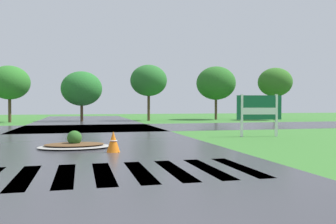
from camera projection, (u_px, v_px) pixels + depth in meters
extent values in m
cube|color=#35353A|center=(95.00, 149.00, 13.35)|extent=(9.88, 80.00, 0.01)
cube|color=#35353A|center=(88.00, 128.00, 25.24)|extent=(90.00, 8.89, 0.01)
cube|color=white|center=(24.00, 177.00, 8.12)|extent=(0.45, 3.05, 0.01)
cube|color=white|center=(65.00, 175.00, 8.34)|extent=(0.45, 3.05, 0.01)
cube|color=white|center=(103.00, 173.00, 8.55)|extent=(0.45, 3.05, 0.01)
cube|color=white|center=(140.00, 172.00, 8.77)|extent=(0.45, 3.05, 0.01)
cube|color=white|center=(174.00, 170.00, 8.99)|extent=(0.45, 3.05, 0.01)
cube|color=white|center=(208.00, 168.00, 9.21)|extent=(0.45, 3.05, 0.01)
cube|color=white|center=(239.00, 167.00, 9.43)|extent=(0.45, 3.05, 0.01)
cube|color=white|center=(276.00, 115.00, 18.57)|extent=(0.14, 0.14, 2.22)
cube|color=white|center=(242.00, 116.00, 18.39)|extent=(0.14, 0.14, 2.22)
cube|color=#145938|center=(259.00, 107.00, 18.47)|extent=(2.39, 0.44, 1.27)
cube|color=white|center=(259.00, 111.00, 18.47)|extent=(1.82, 0.36, 0.36)
ellipsoid|color=#9E9B93|center=(74.00, 147.00, 13.57)|extent=(2.78, 1.85, 0.12)
ellipsoid|color=brown|center=(74.00, 144.00, 13.56)|extent=(2.28, 1.51, 0.10)
sphere|color=#2D6023|center=(74.00, 138.00, 13.56)|extent=(0.56, 0.56, 0.56)
cone|color=orange|center=(113.00, 142.00, 12.39)|extent=(0.48, 0.48, 0.75)
torus|color=white|center=(113.00, 141.00, 12.39)|extent=(0.29, 0.29, 0.04)
cube|color=orange|center=(113.00, 152.00, 12.40)|extent=(0.36, 0.36, 0.03)
cylinder|color=#4C3823|center=(10.00, 109.00, 33.37)|extent=(0.28, 0.28, 2.47)
ellipsoid|color=#2D7327|center=(9.00, 83.00, 33.32)|extent=(3.78, 3.78, 3.22)
cylinder|color=#4C3823|center=(82.00, 112.00, 35.73)|extent=(0.28, 0.28, 1.89)
ellipsoid|color=#276F2B|center=(82.00, 89.00, 35.68)|extent=(4.12, 4.12, 3.50)
cylinder|color=#4C3823|center=(149.00, 107.00, 37.05)|extent=(0.28, 0.28, 2.89)
ellipsoid|color=#286929|center=(149.00, 80.00, 36.99)|extent=(3.88, 3.88, 3.29)
cylinder|color=#4C3823|center=(216.00, 108.00, 39.87)|extent=(0.28, 0.28, 2.58)
ellipsoid|color=#296823|center=(216.00, 83.00, 39.81)|extent=(4.45, 4.45, 3.78)
cylinder|color=#4C3823|center=(275.00, 107.00, 38.93)|extent=(0.28, 0.28, 2.87)
ellipsoid|color=#316A21|center=(275.00, 82.00, 38.87)|extent=(3.74, 3.74, 3.18)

